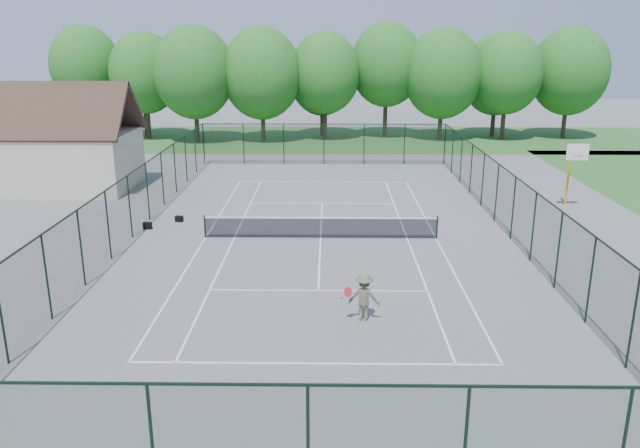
{
  "coord_description": "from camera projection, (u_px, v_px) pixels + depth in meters",
  "views": [
    {
      "loc": [
        0.38,
        -28.19,
        9.19
      ],
      "look_at": [
        0.0,
        -2.0,
        1.3
      ],
      "focal_mm": 35.0,
      "sensor_mm": 36.0,
      "label": 1
    }
  ],
  "objects": [
    {
      "name": "basketball_goal",
      "position": [
        574.0,
        162.0,
        34.28
      ],
      "size": [
        1.2,
        1.43,
        3.65
      ],
      "color": "#ECA608",
      "rests_on": "ground"
    },
    {
      "name": "tree_line_far",
      "position": [
        325.0,
        73.0,
        56.64
      ],
      "size": [
        39.4,
        6.4,
        9.7
      ],
      "color": "#412D21",
      "rests_on": "ground"
    },
    {
      "name": "court_lines",
      "position": [
        321.0,
        238.0,
        29.65
      ],
      "size": [
        11.05,
        23.85,
        0.01
      ],
      "color": "white",
      "rests_on": "ground"
    },
    {
      "name": "tennis_net",
      "position": [
        321.0,
        226.0,
        29.48
      ],
      "size": [
        11.08,
        0.08,
        1.1
      ],
      "color": "black",
      "rests_on": "ground"
    },
    {
      "name": "fence_enclosure",
      "position": [
        321.0,
        206.0,
        29.2
      ],
      "size": [
        18.05,
        36.05,
        3.02
      ],
      "color": "#18321C",
      "rests_on": "ground"
    },
    {
      "name": "sports_bag_a",
      "position": [
        147.0,
        226.0,
        31.0
      ],
      "size": [
        0.44,
        0.28,
        0.34
      ],
      "primitive_type": "cube",
      "rotation": [
        0.0,
        0.0,
        0.07
      ],
      "color": "black",
      "rests_on": "ground"
    },
    {
      "name": "ground",
      "position": [
        321.0,
        238.0,
        29.65
      ],
      "size": [
        140.0,
        140.0,
        0.0
      ],
      "primitive_type": "plane",
      "color": "slate",
      "rests_on": "ground"
    },
    {
      "name": "tennis_player",
      "position": [
        364.0,
        297.0,
        20.87
      ],
      "size": [
        1.72,
        0.86,
        1.66
      ],
      "color": "#5E6245",
      "rests_on": "ground"
    },
    {
      "name": "grass_far",
      "position": [
        325.0,
        139.0,
        58.37
      ],
      "size": [
        80.0,
        16.0,
        0.01
      ],
      "primitive_type": "cube",
      "color": "#366E2E",
      "rests_on": "ground"
    },
    {
      "name": "sports_bag_b",
      "position": [
        179.0,
        219.0,
        32.23
      ],
      "size": [
        0.43,
        0.32,
        0.3
      ],
      "primitive_type": "cube",
      "rotation": [
        0.0,
        0.0,
        -0.25
      ],
      "color": "black",
      "rests_on": "ground"
    },
    {
      "name": "utility_building",
      "position": [
        64.0,
        139.0,
        38.54
      ],
      "size": [
        8.6,
        6.27,
        6.63
      ],
      "color": "beige",
      "rests_on": "ground"
    }
  ]
}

